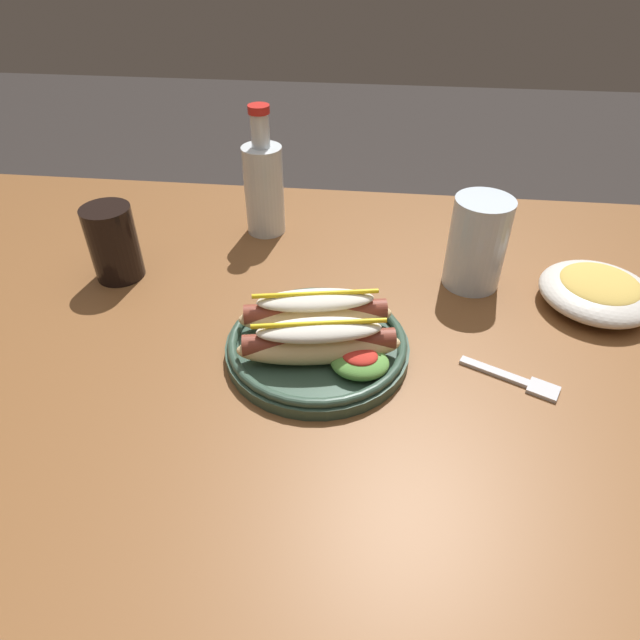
% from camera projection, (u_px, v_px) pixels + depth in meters
% --- Properties ---
extents(ground_plane, '(8.00, 8.00, 0.00)m').
position_uv_depth(ground_plane, '(307.00, 584.00, 1.21)').
color(ground_plane, '#2D2826').
extents(dining_table, '(1.46, 0.86, 0.74)m').
position_uv_depth(dining_table, '(301.00, 373.00, 0.81)').
color(dining_table, brown).
rests_on(dining_table, ground_plane).
extents(hot_dog_plate, '(0.23, 0.23, 0.08)m').
position_uv_depth(hot_dog_plate, '(319.00, 338.00, 0.69)').
color(hot_dog_plate, '#334C3D').
rests_on(hot_dog_plate, dining_table).
extents(fork, '(0.12, 0.07, 0.00)m').
position_uv_depth(fork, '(517.00, 380.00, 0.66)').
color(fork, silver).
rests_on(fork, dining_table).
extents(soda_cup, '(0.07, 0.07, 0.11)m').
position_uv_depth(soda_cup, '(113.00, 243.00, 0.81)').
color(soda_cup, black).
rests_on(soda_cup, dining_table).
extents(water_cup, '(0.08, 0.08, 0.14)m').
position_uv_depth(water_cup, '(477.00, 243.00, 0.79)').
color(water_cup, silver).
rests_on(water_cup, dining_table).
extents(glass_bottle, '(0.07, 0.07, 0.21)m').
position_uv_depth(glass_bottle, '(264.00, 185.00, 0.91)').
color(glass_bottle, silver).
rests_on(glass_bottle, dining_table).
extents(side_bowl, '(0.16, 0.16, 0.05)m').
position_uv_depth(side_bowl, '(598.00, 291.00, 0.77)').
color(side_bowl, silver).
rests_on(side_bowl, dining_table).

